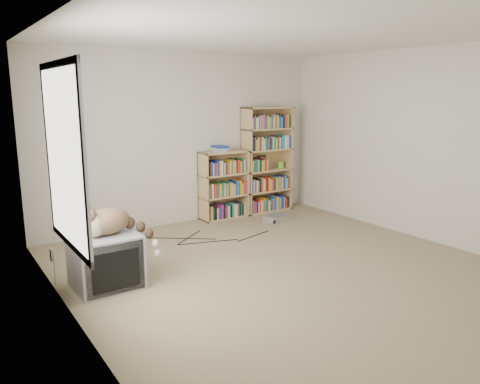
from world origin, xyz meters
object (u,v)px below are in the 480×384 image
crt_tv (105,261)px  cat (115,224)px  dvd_player (276,218)px  bookcase_short (223,187)px  bookcase_tall (267,162)px

crt_tv → cat: bearing=-17.8°
dvd_player → bookcase_short: bearing=113.6°
crt_tv → bookcase_tall: bookcase_tall is taller
bookcase_short → dvd_player: bearing=-45.8°
crt_tv → dvd_player: (2.98, 1.04, -0.23)m
bookcase_short → crt_tv: bearing=-145.7°
bookcase_tall → bookcase_short: size_ratio=1.63×
bookcase_short → dvd_player: (0.58, -0.60, -0.44)m
dvd_player → bookcase_tall: bearing=46.8°
cat → dvd_player: cat is taller
bookcase_tall → bookcase_short: (-0.83, 0.00, -0.33)m
cat → bookcase_short: bookcase_short is taller
cat → bookcase_short: (2.29, 1.67, -0.16)m
cat → bookcase_tall: 3.54m
cat → bookcase_tall: bearing=11.3°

